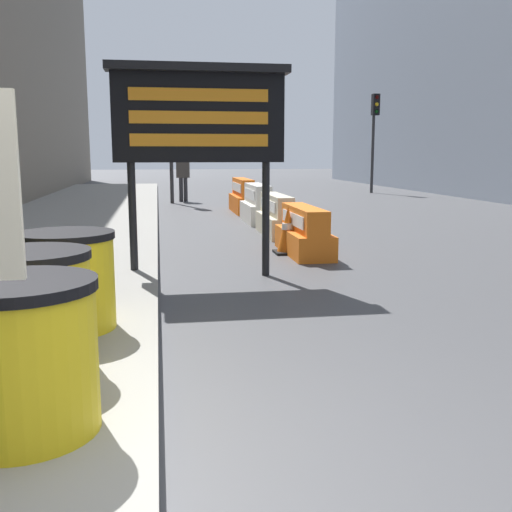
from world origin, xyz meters
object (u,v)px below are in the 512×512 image
object	(u,v)px
traffic_cone_near	(288,230)
traffic_light_near_curb	(170,117)
jersey_barrier_orange_far	(243,198)
barrel_drum_foreground	(21,356)
jersey_barrier_orange_near	(304,233)
message_board	(199,117)
traffic_light_far_side	(374,122)
pedestrian_worker	(183,172)
jersey_barrier_white	(257,206)
barrel_drum_back	(67,280)
barrel_drum_middle	(32,310)
jersey_barrier_cream	(276,217)

from	to	relation	value
traffic_cone_near	traffic_light_near_curb	distance (m)	10.72
jersey_barrier_orange_far	traffic_cone_near	world-z (taller)	jersey_barrier_orange_far
barrel_drum_foreground	traffic_cone_near	bearing A→B (deg)	65.78
jersey_barrier_orange_far	jersey_barrier_orange_near	bearing A→B (deg)	-90.00
message_board	traffic_cone_near	size ratio (longest dim) A/B	3.46
traffic_light_far_side	pedestrian_worker	bearing A→B (deg)	-157.64
jersey_barrier_orange_far	traffic_cone_near	size ratio (longest dim) A/B	2.70
jersey_barrier_white	jersey_barrier_orange_far	size ratio (longest dim) A/B	0.88
jersey_barrier_white	jersey_barrier_orange_far	bearing A→B (deg)	90.00
pedestrian_worker	message_board	bearing A→B (deg)	-85.16
jersey_barrier_orange_near	traffic_cone_near	world-z (taller)	traffic_cone_near
jersey_barrier_orange_near	jersey_barrier_white	xyz separation A→B (m)	(0.00, 4.63, 0.06)
barrel_drum_back	traffic_light_near_curb	world-z (taller)	traffic_light_near_curb
jersey_barrier_orange_near	traffic_light_near_curb	size ratio (longest dim) A/B	0.48
barrel_drum_back	barrel_drum_foreground	bearing A→B (deg)	-88.67
barrel_drum_middle	jersey_barrier_orange_far	distance (m)	12.71
traffic_cone_near	jersey_barrier_orange_far	bearing A→B (deg)	87.98
barrel_drum_back	message_board	size ratio (longest dim) A/B	0.31
message_board	jersey_barrier_orange_near	size ratio (longest dim) A/B	1.49
barrel_drum_foreground	pedestrian_worker	xyz separation A→B (m)	(1.59, 17.30, 0.44)
barrel_drum_foreground	jersey_barrier_orange_near	bearing A→B (deg)	63.61
jersey_barrier_orange_far	traffic_light_far_side	distance (m)	10.02
jersey_barrier_white	traffic_cone_near	xyz separation A→B (m)	(-0.25, -4.54, -0.01)
barrel_drum_foreground	message_board	distance (m)	4.96
jersey_barrier_white	barrel_drum_middle	bearing A→B (deg)	-108.07
barrel_drum_back	message_board	bearing A→B (deg)	62.87
barrel_drum_back	traffic_cone_near	xyz separation A→B (m)	(2.86, 4.30, -0.17)
traffic_light_near_curb	traffic_cone_near	bearing A→B (deg)	-81.06
jersey_barrier_orange_near	jersey_barrier_cream	bearing A→B (deg)	90.00
jersey_barrier_orange_far	pedestrian_worker	distance (m)	4.32
barrel_drum_foreground	jersey_barrier_cream	world-z (taller)	barrel_drum_foreground
jersey_barrier_white	traffic_cone_near	world-z (taller)	jersey_barrier_white
message_board	traffic_cone_near	distance (m)	2.86
barrel_drum_foreground	message_board	xyz separation A→B (m)	(1.28, 4.55, 1.52)
jersey_barrier_cream	traffic_light_far_side	bearing A→B (deg)	61.91
pedestrian_worker	traffic_light_far_side	bearing A→B (deg)	28.60
traffic_cone_near	traffic_light_near_curb	xyz separation A→B (m)	(-1.62, 10.33, 2.39)
jersey_barrier_white	jersey_barrier_orange_near	bearing A→B (deg)	-90.00
jersey_barrier_cream	jersey_barrier_orange_far	bearing A→B (deg)	90.00
barrel_drum_foreground	pedestrian_worker	distance (m)	17.38
traffic_light_far_side	jersey_barrier_orange_near	bearing A→B (deg)	-114.12
barrel_drum_back	jersey_barrier_cream	xyz separation A→B (m)	(3.11, 6.53, -0.20)
jersey_barrier_orange_near	jersey_barrier_cream	distance (m)	2.32
jersey_barrier_orange_near	traffic_cone_near	xyz separation A→B (m)	(-0.25, 0.09, 0.04)
jersey_barrier_orange_near	traffic_cone_near	distance (m)	0.27
message_board	traffic_cone_near	bearing A→B (deg)	48.07
barrel_drum_back	message_board	world-z (taller)	message_board
traffic_light_near_curb	pedestrian_worker	size ratio (longest dim) A/B	2.28
jersey_barrier_orange_near	traffic_light_far_side	world-z (taller)	traffic_light_far_side
jersey_barrier_white	pedestrian_worker	world-z (taller)	pedestrian_worker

